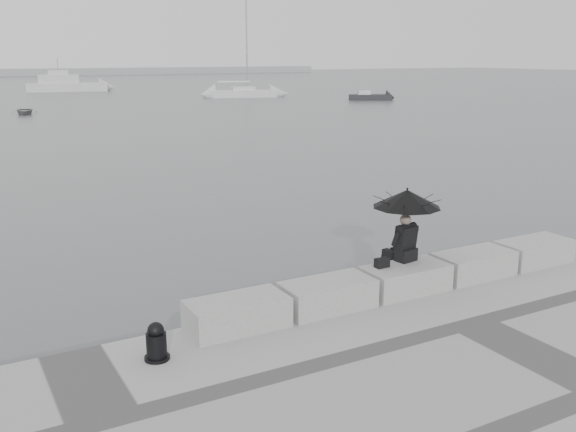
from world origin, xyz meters
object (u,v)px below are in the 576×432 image
mooring_bollard (156,344)px  sailboat_right (243,93)px  seated_person (407,207)px  motor_cruiser (67,85)px  dinghy (24,111)px  small_motorboat (370,97)px

mooring_bollard → sailboat_right: size_ratio=0.04×
seated_person → motor_cruiser: motor_cruiser is taller
seated_person → mooring_bollard: bearing=178.5°
sailboat_right → motor_cruiser: bearing=141.8°
sailboat_right → motor_cruiser: size_ratio=1.22×
seated_person → mooring_bollard: (-5.05, -0.71, -1.29)m
sailboat_right → dinghy: bearing=-139.1°
mooring_bollard → motor_cruiser: (14.17, 82.24, 0.15)m
dinghy → seated_person: bearing=-81.0°
mooring_bollard → sailboat_right: (29.59, 59.92, -0.21)m
sailboat_right → motor_cruiser: sailboat_right is taller
motor_cruiser → small_motorboat: 41.87m
mooring_bollard → small_motorboat: size_ratio=0.12×
mooring_bollard → dinghy: 49.07m
seated_person → sailboat_right: sailboat_right is taller
motor_cruiser → dinghy: motor_cruiser is taller
mooring_bollard → motor_cruiser: motor_cruiser is taller
dinghy → small_motorboat: bearing=8.5°
mooring_bollard → small_motorboat: mooring_bollard is taller
seated_person → small_motorboat: size_ratio=0.30×
mooring_bollard → sailboat_right: bearing=63.7°
motor_cruiser → dinghy: 34.76m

